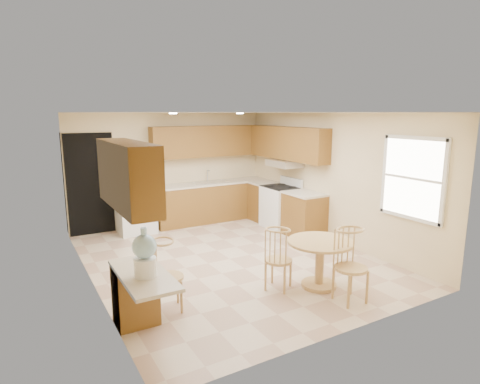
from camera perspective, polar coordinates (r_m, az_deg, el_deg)
floor at (r=7.06m, az=-1.48°, el=-9.49°), size 5.50×5.50×0.00m
ceiling at (r=6.60m, az=-1.59°, el=11.25°), size 4.50×5.50×0.02m
wall_back at (r=9.20m, az=-9.74°, el=3.27°), size 4.50×0.02×2.50m
wall_front at (r=4.56m, az=15.26°, el=-5.04°), size 4.50×0.02×2.50m
wall_left at (r=6.01m, az=-20.76°, el=-1.49°), size 0.02×5.50×2.50m
wall_right at (r=8.02m, az=12.75°, el=2.01°), size 0.02×5.50×2.50m
doorway at (r=8.78m, az=-20.43°, el=1.02°), size 0.90×0.02×2.10m
base_cab_back at (r=9.41m, az=-3.94°, el=-1.46°), size 2.75×0.60×0.87m
counter_back at (r=9.32m, az=-3.98°, el=1.27°), size 2.75×0.63×0.04m
base_cab_right_a at (r=9.43m, az=3.54°, el=-1.43°), size 0.60×0.59×0.87m
counter_right_a at (r=9.34m, az=3.57°, el=1.29°), size 0.63×0.59×0.04m
base_cab_right_b at (r=8.29m, az=9.10°, el=-3.32°), size 0.60×0.80×0.87m
counter_right_b at (r=8.19m, az=9.20°, el=-0.24°), size 0.63×0.80×0.04m
upper_cab_back at (r=9.33m, az=-4.43°, el=7.21°), size 2.75×0.33×0.70m
upper_cab_right at (r=8.78m, az=6.73°, el=6.92°), size 0.33×2.42×0.70m
upper_cab_left at (r=4.39m, az=-15.69°, el=2.34°), size 0.33×1.40×0.70m
sink at (r=9.31m, az=-4.12°, el=1.39°), size 0.78×0.44×0.01m
range_hood at (r=8.74m, az=6.34°, el=4.08°), size 0.50×0.76×0.14m
desk_pedestal at (r=5.10m, az=-14.65°, el=-13.93°), size 0.48×0.42×0.72m
desk_top at (r=4.61m, az=-13.59°, el=-11.38°), size 0.50×1.20×0.04m
window at (r=6.75m, az=23.37°, el=1.81°), size 0.06×1.12×1.30m
can_light_a at (r=7.49m, az=-9.49°, el=10.98°), size 0.14×0.14×0.02m
can_light_b at (r=8.09m, az=0.00°, el=11.14°), size 0.14×0.14×0.02m
refrigerator at (r=8.66m, az=-14.74°, el=-0.25°), size 0.73×0.71×1.66m
stove at (r=8.87m, az=5.81°, el=-2.06°), size 0.65×0.76×1.09m
dining_table at (r=5.95m, az=11.28°, el=-9.03°), size 0.94×0.94×0.70m
chair_table_a at (r=5.72m, az=6.01°, el=-8.79°), size 0.40×0.50×0.89m
chair_table_b at (r=5.50m, az=16.27°, el=-9.39°), size 0.44×0.44×0.99m
chair_desk at (r=5.17m, az=-9.96°, el=-10.92°), size 0.41×0.53×0.92m
water_crock at (r=4.43m, az=-13.39°, el=-8.65°), size 0.26×0.26×0.54m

